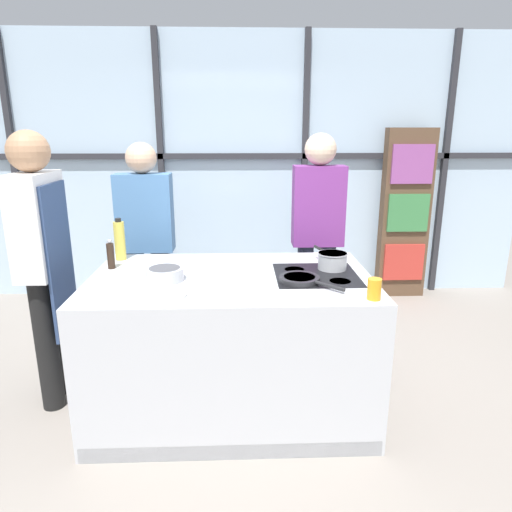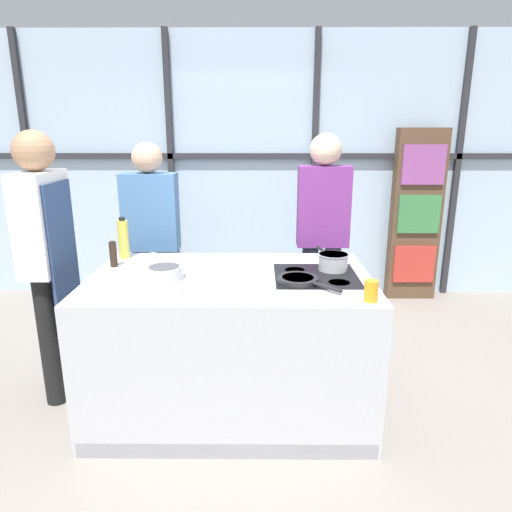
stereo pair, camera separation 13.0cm
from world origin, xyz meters
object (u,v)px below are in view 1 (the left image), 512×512
(chef, at_px, (43,255))
(white_plate, at_px, (165,296))
(spectator_center_left, at_px, (318,227))
(mixing_bowl, at_px, (165,274))
(saucepan, at_px, (332,260))
(oil_bottle, at_px, (120,240))
(spectator_far_left, at_px, (146,236))
(pepper_grinder, at_px, (111,255))
(juice_glass_near, at_px, (374,289))
(frying_pan, at_px, (301,279))

(chef, height_order, white_plate, chef)
(spectator_center_left, relative_size, mixing_bowl, 7.77)
(spectator_center_left, relative_size, saucepan, 5.10)
(spectator_center_left, relative_size, oil_bottle, 6.07)
(white_plate, distance_m, mixing_bowl, 0.29)
(spectator_far_left, bearing_deg, pepper_grinder, 82.78)
(chef, height_order, mixing_bowl, chef)
(chef, xyz_separation_m, pepper_grinder, (0.42, 0.05, -0.02))
(oil_bottle, bearing_deg, juice_glass_near, -28.29)
(chef, xyz_separation_m, spectator_far_left, (0.51, 0.77, -0.06))
(spectator_far_left, xyz_separation_m, oil_bottle, (-0.08, -0.51, 0.09))
(saucepan, bearing_deg, juice_glass_near, -78.37)
(spectator_center_left, bearing_deg, frying_pan, 75.11)
(saucepan, bearing_deg, chef, 179.46)
(white_plate, height_order, juice_glass_near, juice_glass_near)
(mixing_bowl, relative_size, pepper_grinder, 1.16)
(oil_bottle, bearing_deg, mixing_bowl, -51.29)
(saucepan, height_order, white_plate, saucepan)
(white_plate, xyz_separation_m, mixing_bowl, (-0.05, 0.29, 0.04))
(spectator_far_left, relative_size, juice_glass_near, 14.77)
(saucepan, bearing_deg, pepper_grinder, 177.53)
(spectator_center_left, distance_m, pepper_grinder, 1.66)
(spectator_far_left, height_order, pepper_grinder, spectator_far_left)
(spectator_far_left, distance_m, oil_bottle, 0.52)
(spectator_far_left, bearing_deg, spectator_center_left, -180.00)
(mixing_bowl, height_order, juice_glass_near, juice_glass_near)
(chef, xyz_separation_m, spectator_center_left, (1.91, 0.77, 0.00))
(chef, bearing_deg, frying_pan, 80.38)
(oil_bottle, bearing_deg, spectator_far_left, 80.88)
(mixing_bowl, bearing_deg, juice_glass_near, -17.17)
(mixing_bowl, relative_size, oil_bottle, 0.78)
(frying_pan, relative_size, oil_bottle, 1.22)
(chef, bearing_deg, spectator_center_left, 111.87)
(spectator_center_left, xyz_separation_m, frying_pan, (-0.28, -1.04, -0.09))
(white_plate, bearing_deg, pepper_grinder, 128.57)
(frying_pan, xyz_separation_m, oil_bottle, (-1.20, 0.54, 0.12))
(spectator_center_left, bearing_deg, white_plate, 50.25)
(spectator_far_left, distance_m, spectator_center_left, 1.40)
(frying_pan, xyz_separation_m, pepper_grinder, (-1.21, 0.32, 0.07))
(frying_pan, xyz_separation_m, white_plate, (-0.78, -0.23, -0.01))
(oil_bottle, relative_size, pepper_grinder, 1.49)
(spectator_far_left, distance_m, pepper_grinder, 0.73)
(chef, relative_size, spectator_center_left, 1.01)
(mixing_bowl, bearing_deg, oil_bottle, 128.71)
(saucepan, xyz_separation_m, white_plate, (-1.02, -0.48, -0.05))
(oil_bottle, bearing_deg, frying_pan, -24.00)
(spectator_center_left, distance_m, mixing_bowl, 1.48)
(saucepan, distance_m, mixing_bowl, 1.08)
(white_plate, bearing_deg, saucepan, 25.42)
(mixing_bowl, bearing_deg, pepper_grinder, 146.23)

